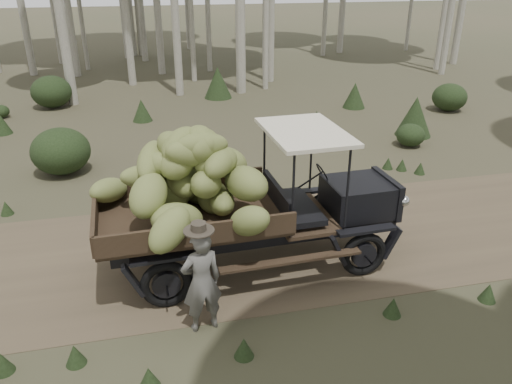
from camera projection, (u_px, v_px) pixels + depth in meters
ground at (253, 246)px, 9.22m from camera, size 120.00×120.00×0.00m
dirt_track at (253, 246)px, 9.22m from camera, size 70.00×4.00×0.01m
banana_truck at (215, 186)px, 7.92m from camera, size 5.36×2.57×2.61m
farmer at (202, 280)px, 6.83m from camera, size 0.63×0.48×1.70m
undergrowth at (289, 212)px, 9.30m from camera, size 20.21×23.76×1.39m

